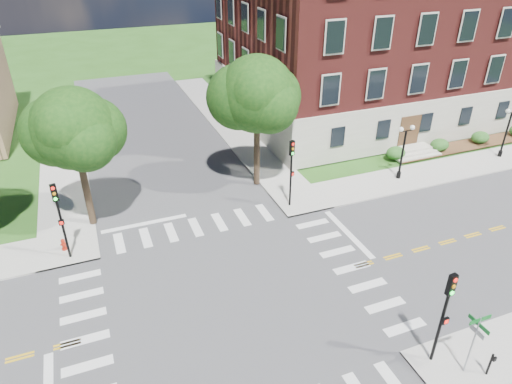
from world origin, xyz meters
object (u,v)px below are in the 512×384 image
object	(u,v)px
street_sign_pole	(476,334)
push_button_post	(491,363)
traffic_signal_nw	(59,212)
fire_hydrant	(64,245)
traffic_signal_ne	(291,165)
twin_lamp_west	(403,149)
traffic_signal_se	(445,308)
twin_lamp_east	(507,130)

from	to	relation	value
street_sign_pole	push_button_post	xyz separation A→B (m)	(0.77, -0.51, -1.51)
traffic_signal_nw	fire_hydrant	bearing A→B (deg)	108.33
traffic_signal_ne	push_button_post	world-z (taller)	traffic_signal_ne
traffic_signal_ne	traffic_signal_nw	size ratio (longest dim) A/B	1.00
fire_hydrant	twin_lamp_west	bearing A→B (deg)	0.80
traffic_signal_se	twin_lamp_west	bearing A→B (deg)	58.15
push_button_post	fire_hydrant	xyz separation A→B (m)	(-16.61, 15.95, -0.33)
traffic_signal_ne	twin_lamp_east	world-z (taller)	traffic_signal_ne
traffic_signal_se	twin_lamp_west	world-z (taller)	traffic_signal_se
traffic_signal_ne	street_sign_pole	size ratio (longest dim) A/B	1.55
traffic_signal_se	twin_lamp_east	bearing A→B (deg)	37.36
twin_lamp_east	push_button_post	distance (m)	24.29
twin_lamp_east	push_button_post	bearing A→B (deg)	-137.40
traffic_signal_ne	traffic_signal_nw	xyz separation A→B (m)	(-14.36, -0.59, 0.00)
traffic_signal_ne	street_sign_pole	distance (m)	15.24
traffic_signal_ne	twin_lamp_east	size ratio (longest dim) A/B	1.13
twin_lamp_east	street_sign_pole	world-z (taller)	twin_lamp_east
twin_lamp_west	twin_lamp_east	size ratio (longest dim) A/B	1.00
fire_hydrant	traffic_signal_nw	bearing A→B (deg)	-71.67
traffic_signal_se	fire_hydrant	distance (m)	20.95
traffic_signal_se	fire_hydrant	bearing A→B (deg)	135.94
traffic_signal_se	twin_lamp_east	world-z (taller)	traffic_signal_se
traffic_signal_ne	twin_lamp_west	world-z (taller)	traffic_signal_ne
traffic_signal_nw	twin_lamp_east	world-z (taller)	traffic_signal_nw
traffic_signal_nw	twin_lamp_west	bearing A→B (deg)	2.87
fire_hydrant	push_button_post	bearing A→B (deg)	-43.83
traffic_signal_ne	push_button_post	distance (m)	15.98
street_sign_pole	push_button_post	bearing A→B (deg)	-33.66
twin_lamp_west	traffic_signal_nw	bearing A→B (deg)	-177.13
street_sign_pole	twin_lamp_west	bearing A→B (deg)	62.32
twin_lamp_west	street_sign_pole	world-z (taller)	twin_lamp_west
twin_lamp_west	street_sign_pole	distance (m)	17.81
twin_lamp_west	push_button_post	xyz separation A→B (m)	(-7.50, -16.29, -1.73)
twin_lamp_west	fire_hydrant	xyz separation A→B (m)	(-24.11, -0.34, -2.06)
traffic_signal_ne	twin_lamp_east	distance (m)	19.83
traffic_signal_ne	fire_hydrant	distance (m)	14.89
twin_lamp_west	fire_hydrant	bearing A→B (deg)	-179.20
traffic_signal_ne	traffic_signal_se	bearing A→B (deg)	-88.83
push_button_post	fire_hydrant	distance (m)	23.03
push_button_post	fire_hydrant	world-z (taller)	push_button_post
fire_hydrant	twin_lamp_east	bearing A→B (deg)	0.76
traffic_signal_nw	twin_lamp_west	distance (m)	23.87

